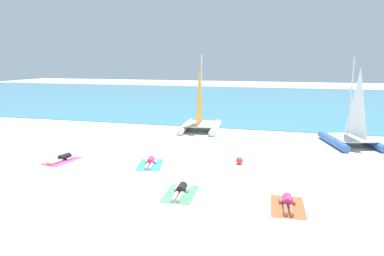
% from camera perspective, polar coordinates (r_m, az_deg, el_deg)
% --- Properties ---
extents(ground_plane, '(120.00, 120.00, 0.00)m').
position_cam_1_polar(ground_plane, '(23.87, 3.03, -0.76)').
color(ground_plane, beige).
extents(ocean_water, '(120.00, 40.00, 0.05)m').
position_cam_1_polar(ocean_water, '(45.06, 9.02, 4.65)').
color(ocean_water, teal).
rests_on(ocean_water, ground).
extents(sailboat_white, '(2.93, 4.25, 5.26)m').
position_cam_1_polar(sailboat_white, '(24.40, 1.35, 1.38)').
color(sailboat_white, white).
rests_on(sailboat_white, ground).
extents(sailboat_blue, '(3.35, 4.33, 4.99)m').
position_cam_1_polar(sailboat_blue, '(22.12, 24.43, -0.70)').
color(sailboat_blue, blue).
rests_on(sailboat_blue, ground).
extents(towel_leftmost, '(1.36, 2.04, 0.01)m').
position_cam_1_polar(towel_leftmost, '(18.33, -20.32, -5.00)').
color(towel_leftmost, '#D84C99').
rests_on(towel_leftmost, ground).
extents(sunbather_leftmost, '(0.63, 1.57, 0.30)m').
position_cam_1_polar(sunbather_leftmost, '(18.35, -20.21, -4.58)').
color(sunbather_leftmost, black).
rests_on(sunbather_leftmost, towel_leftmost).
extents(towel_center_left, '(1.53, 2.11, 0.01)m').
position_cam_1_polar(towel_center_left, '(16.68, -6.79, -5.93)').
color(towel_center_left, '#338CD8').
rests_on(towel_center_left, ground).
extents(sunbather_center_left, '(0.77, 1.55, 0.30)m').
position_cam_1_polar(sunbather_center_left, '(16.71, -6.76, -5.45)').
color(sunbather_center_left, '#D83372').
rests_on(sunbather_center_left, towel_center_left).
extents(towel_center_right, '(1.25, 1.98, 0.01)m').
position_cam_1_polar(towel_center_right, '(13.13, -1.90, -10.58)').
color(towel_center_right, '#4CB266').
rests_on(towel_center_right, ground).
extents(sunbather_center_right, '(0.57, 1.57, 0.30)m').
position_cam_1_polar(sunbather_center_right, '(13.15, -1.83, -9.97)').
color(sunbather_center_right, black).
rests_on(sunbather_center_right, towel_center_right).
extents(towel_rightmost, '(1.21, 1.96, 0.01)m').
position_cam_1_polar(towel_rightmost, '(12.48, 15.21, -12.16)').
color(towel_rightmost, '#EA5933').
rests_on(towel_rightmost, ground).
extents(sunbather_rightmost, '(0.56, 1.57, 0.30)m').
position_cam_1_polar(sunbather_rightmost, '(12.49, 15.22, -11.51)').
color(sunbather_rightmost, '#D83372').
rests_on(sunbather_rightmost, towel_rightmost).
extents(beach_ball, '(0.34, 0.34, 0.34)m').
position_cam_1_polar(beach_ball, '(16.79, 7.68, -5.27)').
color(beach_ball, red).
rests_on(beach_ball, ground).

